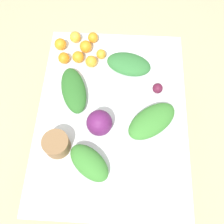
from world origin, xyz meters
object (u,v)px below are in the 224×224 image
object	(u,v)px
orange_4	(64,58)
paper_bag	(57,144)
greens_bunch_kale	(152,121)
orange_7	(101,54)
orange_2	(60,44)
orange_6	(78,57)
greens_bunch_chard	(129,64)
orange_0	(91,61)
greens_bunch_beet_tops	(74,90)
beet_root	(158,88)
greens_bunch_scallion	(89,163)
orange_1	(86,47)
orange_3	(93,38)
orange_5	(75,37)
cabbage_purple	(99,123)

from	to	relation	value
orange_4	paper_bag	bearing A→B (deg)	-175.98
greens_bunch_kale	orange_7	size ratio (longest dim) A/B	4.92
orange_2	orange_7	world-z (taller)	orange_2
orange_6	orange_7	bearing A→B (deg)	-76.20
greens_bunch_chard	orange_2	world-z (taller)	greens_bunch_chard
paper_bag	orange_0	size ratio (longest dim) A/B	1.92
greens_bunch_kale	greens_bunch_chard	distance (m)	0.42
orange_0	orange_2	world-z (taller)	orange_2
greens_bunch_beet_tops	orange_4	bearing A→B (deg)	21.52
paper_bag	greens_bunch_chard	size ratio (longest dim) A/B	0.51
paper_bag	orange_2	size ratio (longest dim) A/B	1.85
beet_root	orange_0	distance (m)	0.46
greens_bunch_scallion	orange_0	size ratio (longest dim) A/B	3.33
orange_4	beet_root	bearing A→B (deg)	-107.50
beet_root	orange_4	world-z (taller)	orange_4
orange_0	orange_1	xyz separation A→B (m)	(0.12, 0.05, 0.00)
orange_3	orange_5	world-z (taller)	orange_5
orange_2	orange_1	bearing A→B (deg)	-93.98
paper_bag	orange_0	distance (m)	0.59
orange_0	orange_2	bearing A→B (deg)	59.77
orange_2	orange_3	bearing A→B (deg)	-71.16
greens_bunch_beet_tops	orange_1	xyz separation A→B (m)	(0.33, -0.04, 0.00)
orange_0	orange_1	size ratio (longest dim) A/B	0.93
orange_3	orange_5	xyz separation A→B (m)	(-0.00, 0.12, 0.00)
orange_4	orange_7	bearing A→B (deg)	-78.50
orange_7	paper_bag	bearing A→B (deg)	162.62
greens_bunch_chard	orange_7	world-z (taller)	greens_bunch_chard
cabbage_purple	orange_0	distance (m)	0.45
orange_1	orange_6	xyz separation A→B (m)	(-0.08, 0.04, -0.00)
cabbage_purple	greens_bunch_chard	distance (m)	0.46
greens_bunch_beet_tops	beet_root	bearing A→B (deg)	-85.15
beet_root	orange_7	world-z (taller)	same
orange_4	orange_5	distance (m)	0.19
orange_2	orange_7	bearing A→B (deg)	-102.29
orange_3	orange_5	size ratio (longest dim) A/B	0.93
orange_3	orange_4	distance (m)	0.25
paper_bag	orange_5	distance (m)	0.76
cabbage_purple	orange_0	bearing A→B (deg)	11.30
paper_bag	orange_0	world-z (taller)	paper_bag
greens_bunch_beet_tops	orange_1	bearing A→B (deg)	-7.07
cabbage_purple	orange_1	size ratio (longest dim) A/B	1.80
greens_bunch_beet_tops	orange_6	world-z (taller)	greens_bunch_beet_tops
beet_root	orange_1	world-z (taller)	orange_1
orange_1	cabbage_purple	bearing A→B (deg)	-166.35
orange_2	orange_3	size ratio (longest dim) A/B	1.13
paper_bag	beet_root	size ratio (longest dim) A/B	2.28
cabbage_purple	orange_4	bearing A→B (deg)	30.45
paper_bag	orange_6	distance (m)	0.60
beet_root	greens_bunch_beet_tops	bearing A→B (deg)	94.85
greens_bunch_kale	greens_bunch_scallion	distance (m)	0.43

